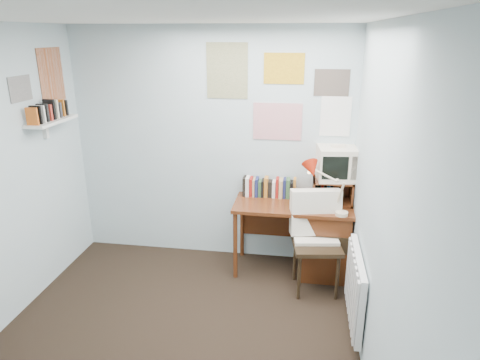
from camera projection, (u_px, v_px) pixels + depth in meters
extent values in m
plane|color=black|center=(167.00, 357.00, 3.35)|extent=(3.50, 3.50, 0.00)
cube|color=silver|center=(211.00, 147.00, 4.58)|extent=(3.00, 0.02, 2.50)
cube|color=silver|center=(382.00, 225.00, 2.73)|extent=(0.02, 3.50, 2.50)
cube|color=white|center=(144.00, 17.00, 2.54)|extent=(3.00, 3.50, 0.02)
cube|color=#592A14|center=(293.00, 206.00, 4.36)|extent=(1.20, 0.55, 0.03)
cube|color=#592A14|center=(323.00, 241.00, 4.44)|extent=(0.50, 0.50, 0.72)
cylinder|color=#592A14|center=(235.00, 246.00, 4.35)|extent=(0.04, 0.04, 0.72)
cylinder|color=#592A14|center=(242.00, 226.00, 4.79)|extent=(0.04, 0.04, 0.72)
cube|color=#592A14|center=(270.00, 223.00, 4.74)|extent=(0.64, 0.02, 0.30)
cube|color=black|center=(317.00, 246.00, 4.10)|extent=(0.55, 0.53, 0.95)
cube|color=#B2200B|center=(343.00, 194.00, 4.02)|extent=(0.33, 0.29, 0.44)
cube|color=#592A14|center=(332.00, 191.00, 4.37)|extent=(0.40, 0.30, 0.25)
cube|color=beige|center=(337.00, 162.00, 4.28)|extent=(0.42, 0.39, 0.36)
cube|color=#592A14|center=(271.00, 187.00, 4.53)|extent=(0.60, 0.14, 0.22)
cube|color=white|center=(356.00, 288.00, 3.52)|extent=(0.09, 0.80, 0.60)
cube|color=white|center=(52.00, 121.00, 4.06)|extent=(0.20, 0.62, 0.24)
cube|color=white|center=(278.00, 92.00, 4.28)|extent=(1.20, 0.01, 0.90)
cube|color=white|center=(36.00, 80.00, 3.95)|extent=(0.01, 0.70, 0.60)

